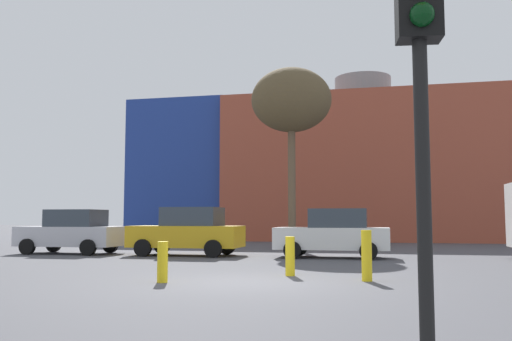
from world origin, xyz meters
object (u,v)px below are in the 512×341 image
at_px(parked_car_0, 72,232).
at_px(parked_car_2, 334,233).
at_px(bare_tree_0, 291,101).
at_px(bollard_yellow_2, 367,256).
at_px(bollard_yellow_0, 290,256).
at_px(bollard_yellow_1, 163,262).
at_px(parked_car_1, 188,231).
at_px(traffic_light_near_right, 420,52).

bearing_deg(parked_car_0, parked_car_2, -180.00).
xyz_separation_m(bare_tree_0, bollard_yellow_2, (3.67, -12.57, -6.47)).
height_order(bare_tree_0, bollard_yellow_0, bare_tree_0).
bearing_deg(parked_car_2, bollard_yellow_1, 70.03).
relative_size(parked_car_1, traffic_light_near_right, 1.15).
bearing_deg(traffic_light_near_right, parked_car_0, -147.68).
bearing_deg(parked_car_2, parked_car_0, 0.00).
height_order(parked_car_0, bare_tree_0, bare_tree_0).
bearing_deg(bollard_yellow_1, bollard_yellow_2, 15.61).
bearing_deg(parked_car_1, bare_tree_0, -123.48).
distance_m(parked_car_0, bare_tree_0, 11.61).
bearing_deg(bollard_yellow_0, bollard_yellow_2, -22.37).
distance_m(parked_car_0, bollard_yellow_1, 11.59).
height_order(traffic_light_near_right, bollard_yellow_1, traffic_light_near_right).
bearing_deg(parked_car_1, traffic_light_near_right, 115.69).
relative_size(parked_car_2, bollard_yellow_1, 4.54).
relative_size(traffic_light_near_right, bollard_yellow_0, 3.85).
distance_m(bare_tree_0, bollard_yellow_1, 15.35).
height_order(parked_car_2, bare_tree_0, bare_tree_0).
bearing_deg(bollard_yellow_1, bollard_yellow_0, 38.26).
xyz_separation_m(parked_car_1, bollard_yellow_0, (5.12, -6.70, -0.45)).
height_order(traffic_light_near_right, bare_tree_0, bare_tree_0).
xyz_separation_m(traffic_light_near_right, bollard_yellow_2, (-0.63, 8.44, -2.21)).
bearing_deg(traffic_light_near_right, bollard_yellow_1, -150.66).
relative_size(parked_car_0, bollard_yellow_1, 4.55).
xyz_separation_m(parked_car_2, bollard_yellow_1, (-3.18, -8.75, -0.44)).
height_order(parked_car_1, bollard_yellow_1, parked_car_1).
xyz_separation_m(parked_car_0, parked_car_1, (5.07, 0.00, 0.04)).
relative_size(parked_car_0, bollard_yellow_2, 3.57).
height_order(parked_car_0, bollard_yellow_2, parked_car_0).
bearing_deg(bollard_yellow_2, parked_car_1, 133.20).
bearing_deg(bollard_yellow_2, bare_tree_0, 106.29).
bearing_deg(bollard_yellow_1, parked_car_0, 130.90).
relative_size(bare_tree_0, bollard_yellow_0, 8.79).
relative_size(parked_car_0, parked_car_1, 0.96).
bearing_deg(parked_car_0, bare_tree_0, -148.92).
height_order(parked_car_1, bollard_yellow_0, parked_car_1).
relative_size(parked_car_2, bollard_yellow_2, 3.56).
relative_size(parked_car_1, bollard_yellow_1, 4.73).
bearing_deg(traffic_light_near_right, bollard_yellow_0, -170.89).
height_order(traffic_light_near_right, bollard_yellow_2, traffic_light_near_right).
bearing_deg(bare_tree_0, parked_car_1, -123.48).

